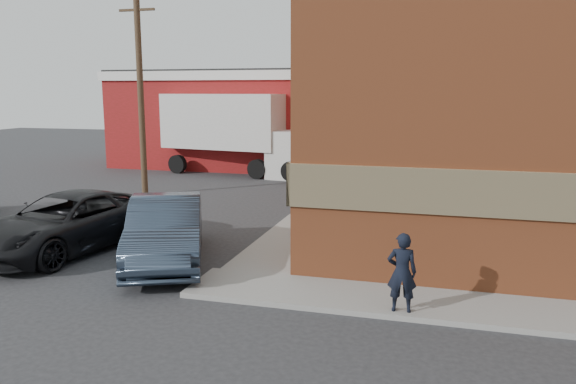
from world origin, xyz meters
The scene contains 10 objects.
ground centered at (0.00, 0.00, 0.00)m, with size 90.00×90.00×0.00m, color #28282B.
brick_building centered at (8.50, 9.00, 4.68)m, with size 14.25×18.25×9.36m.
sidewalk_south centered at (7.50, -0.90, 0.06)m, with size 16.00×1.80×0.12m, color gray.
sidewalk_west centered at (0.60, 9.00, 0.06)m, with size 1.80×18.00×0.12m, color gray.
warehouse centered at (-6.00, 20.00, 2.81)m, with size 16.30×8.30×5.60m.
utility_pole centered at (-7.50, 9.00, 4.75)m, with size 2.00×0.26×9.00m.
man centered at (4.20, -1.55, 0.92)m, with size 0.58×0.38×1.60m, color black.
sedan centered at (-2.01, 0.50, 0.85)m, with size 1.81×5.18×1.71m, color #2C384A.
suv_a centered at (-5.21, 0.74, 0.80)m, with size 2.67×5.78×1.61m, color black.
box_truck centered at (-5.68, 15.87, 2.46)m, with size 8.94×3.81×4.27m.
Camera 1 is at (4.89, -12.34, 4.44)m, focal length 35.00 mm.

